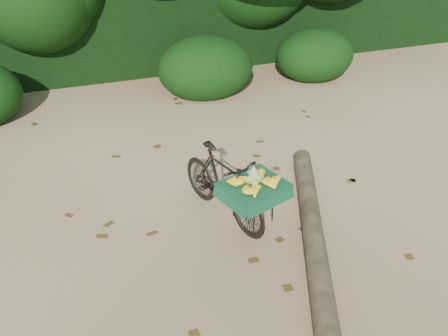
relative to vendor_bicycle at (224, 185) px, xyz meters
name	(u,v)px	position (x,y,z in m)	size (l,w,h in m)	color
ground	(190,230)	(-0.50, -0.13, -0.51)	(80.00, 80.00, 0.00)	tan
vendor_bicycle	(224,185)	(0.00, 0.00, 0.00)	(1.14, 1.83, 1.01)	black
fallen_log	(313,230)	(0.92, -0.77, -0.38)	(0.26, 0.26, 3.60)	brown
hedge_backdrop	(117,29)	(-0.50, 6.17, 0.39)	(26.00, 1.80, 1.80)	black
bush_clumps	(158,76)	(0.00, 4.17, -0.06)	(8.80, 1.70, 0.90)	black
leaf_litter	(178,201)	(-0.50, 0.52, -0.51)	(7.00, 7.30, 0.01)	#493013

